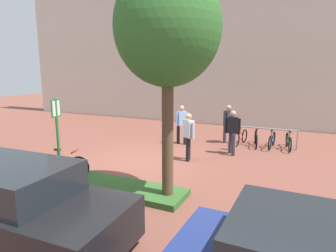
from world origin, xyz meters
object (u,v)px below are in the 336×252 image
Objects in this scene: bike_rack_cluster at (264,139)px; bollard_steel at (234,140)px; car_black_suv at (15,206)px; parking_sign_post at (57,127)px; person_shirt_white at (188,134)px; bike_at_sign at (64,165)px; person_suited_navy at (228,122)px; tree_sidewalk at (168,29)px; person_suited_dark at (232,130)px; person_shirt_blue at (182,122)px.

bollard_steel is (-1.04, -1.11, 0.10)m from bike_rack_cluster.
car_black_suv is (-2.24, -8.20, 0.31)m from bollard_steel.
parking_sign_post is 1.40× the size of person_shirt_white.
bike_at_sign is (-0.03, 0.19, -1.23)m from parking_sign_post.
parking_sign_post is at bearing -130.72° from person_shirt_white.
person_shirt_white is at bearing -102.44° from person_suited_navy.
tree_sidewalk is 4.76m from car_black_suv.
car_black_suv is (-2.30, -7.59, -0.23)m from person_suited_dark.
person_suited_dark is (0.05, -0.61, 0.53)m from bollard_steel.
tree_sidewalk is 3.20× the size of person_shirt_blue.
bike_at_sign is at bearing -119.67° from person_suited_navy.
bollard_steel is 0.52× the size of person_shirt_white.
person_shirt_white is (-2.26, -3.15, 0.64)m from bike_rack_cluster.
bike_rack_cluster is at bearing 50.69° from bike_at_sign.
person_shirt_blue is at bearing 71.47° from bike_at_sign.
bike_at_sign is at bearing -132.31° from person_suited_dark.
bike_at_sign is 0.96× the size of person_suited_navy.
person_suited_navy is (3.57, 6.27, 0.63)m from bike_at_sign.
person_suited_dark is 1.00× the size of person_suited_navy.
bollard_steel is 0.81m from person_suited_dark.
bike_at_sign is 0.62× the size of bike_rack_cluster.
person_shirt_white is (-1.21, -2.04, 0.53)m from bollard_steel.
person_shirt_white and person_shirt_blue have the same top height.
bike_rack_cluster is 2.96× the size of bollard_steel.
person_shirt_blue reaches higher than bike_at_sign.
parking_sign_post is at bearing -127.21° from bollard_steel.
tree_sidewalk reaches higher than bike_rack_cluster.
bollard_steel is at bearing 84.62° from tree_sidewalk.
person_suited_dark is at bearing 48.48° from person_shirt_white.
person_shirt_blue is 8.28m from car_black_suv.
car_black_suv is (-1.74, -2.88, -3.36)m from tree_sidewalk.
parking_sign_post is at bearing -130.97° from person_suited_dark.
bollard_steel is at bearing -133.30° from bike_rack_cluster.
person_suited_dark is 2.48m from person_shirt_blue.
bike_rack_cluster is 1.52m from bollard_steel.
tree_sidewalk is at bearing -71.21° from person_shirt_blue.
person_shirt_white is (2.88, 3.12, 0.63)m from bike_at_sign.
person_suited_dark is at bearing 83.31° from tree_sidewalk.
person_shirt_blue reaches higher than bike_rack_cluster.
tree_sidewalk is at bearing -89.85° from person_suited_navy.
bollard_steel is 2.40m from person_shirt_blue.
tree_sidewalk reaches higher than person_shirt_white.
tree_sidewalk is 3.20× the size of person_shirt_white.
bike_at_sign is at bearing -129.31° from bike_rack_cluster.
tree_sidewalk is at bearing 58.79° from car_black_suv.
person_suited_dark is 1.81m from person_suited_navy.
bike_at_sign is 0.38× the size of car_black_suv.
bollard_steel is 0.52× the size of person_shirt_blue.
car_black_suv is at bearing -89.36° from person_shirt_blue.
parking_sign_post reaches higher than bike_at_sign.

